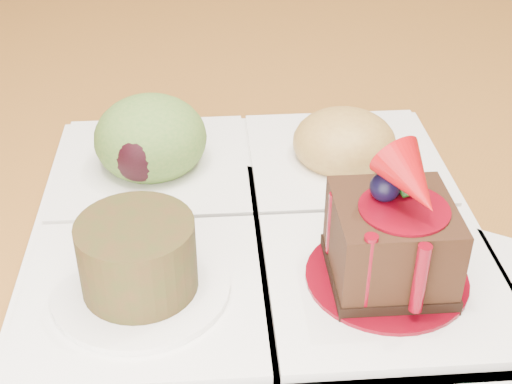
# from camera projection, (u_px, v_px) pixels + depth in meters

# --- Properties ---
(dining_table) EXTENTS (1.00, 1.80, 0.75)m
(dining_table) POSITION_uv_depth(u_px,v_px,m) (403.00, 170.00, 0.67)
(dining_table) COLOR #945926
(dining_table) RESTS_ON ground
(sampler_plate) EXTENTS (0.36, 0.36, 0.11)m
(sampler_plate) POSITION_uv_depth(u_px,v_px,m) (252.00, 204.00, 0.47)
(sampler_plate) COLOR white
(sampler_plate) RESTS_ON dining_table
(second_plate) EXTENTS (0.31, 0.31, 0.01)m
(second_plate) POSITION_uv_depth(u_px,v_px,m) (339.00, 334.00, 0.39)
(second_plate) COLOR white
(second_plate) RESTS_ON dining_table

